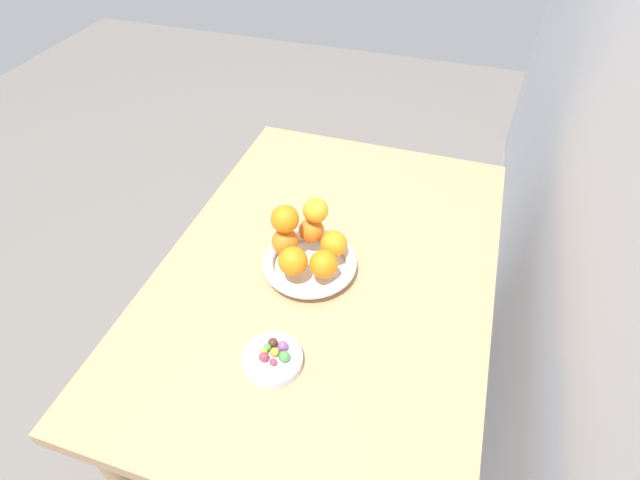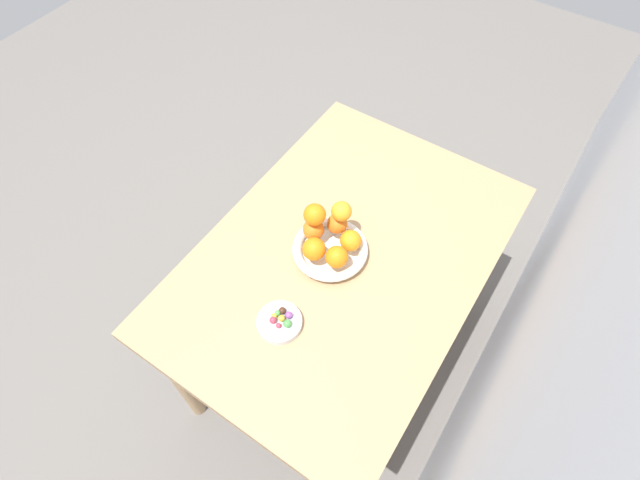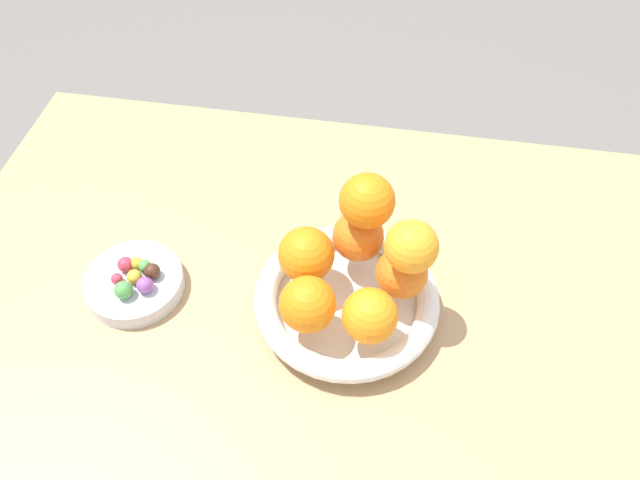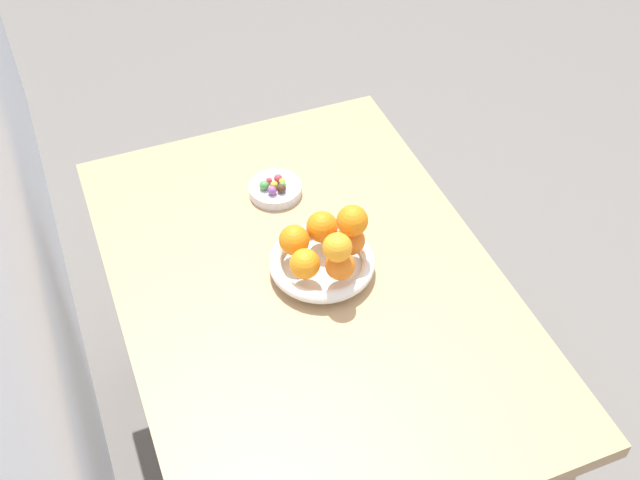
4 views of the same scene
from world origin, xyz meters
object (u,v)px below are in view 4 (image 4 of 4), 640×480
(candy_ball_0, at_px, (282,182))
(candy_ball_5, at_px, (269,180))
(orange_6, at_px, (352,221))
(candy_ball_6, at_px, (264,185))
(candy_dish, at_px, (275,189))
(orange_5, at_px, (337,247))
(orange_2, at_px, (305,264))
(orange_0, at_px, (322,227))
(fruit_bowl, at_px, (322,264))
(orange_3, at_px, (340,265))
(dining_table, at_px, (310,311))
(orange_1, at_px, (294,240))
(candy_ball_1, at_px, (281,189))
(orange_4, at_px, (350,241))
(candy_ball_7, at_px, (274,185))
(candy_ball_2, at_px, (272,190))
(candy_ball_4, at_px, (278,178))
(candy_ball_3, at_px, (283,185))

(candy_ball_0, distance_m, candy_ball_5, 0.03)
(orange_6, height_order, candy_ball_6, orange_6)
(candy_dish, relative_size, orange_5, 2.08)
(orange_2, bearing_deg, orange_5, -121.93)
(orange_0, relative_size, candy_ball_5, 4.68)
(fruit_bowl, xyz_separation_m, orange_3, (-0.06, -0.01, 0.05))
(dining_table, xyz_separation_m, orange_1, (0.06, 0.01, 0.16))
(orange_3, distance_m, candy_ball_5, 0.34)
(dining_table, distance_m, orange_3, 0.17)
(candy_dish, bearing_deg, orange_0, -171.66)
(candy_dish, distance_m, candy_ball_5, 0.02)
(orange_1, distance_m, candy_ball_1, 0.21)
(candy_dish, height_order, candy_ball_5, candy_ball_5)
(orange_4, xyz_separation_m, candy_ball_5, (0.28, 0.08, -0.04))
(candy_ball_1, xyz_separation_m, candy_ball_7, (0.02, 0.01, -0.00))
(fruit_bowl, distance_m, orange_6, 0.13)
(orange_2, distance_m, candy_ball_1, 0.27)
(candy_ball_7, bearing_deg, candy_ball_2, 148.33)
(dining_table, bearing_deg, orange_5, -135.10)
(candy_ball_2, height_order, candy_ball_6, candy_ball_6)
(orange_1, relative_size, orange_6, 1.00)
(orange_2, distance_m, candy_ball_2, 0.27)
(dining_table, distance_m, fruit_bowl, 0.12)
(dining_table, distance_m, orange_4, 0.19)
(orange_4, distance_m, candy_ball_6, 0.28)
(orange_3, relative_size, orange_5, 1.04)
(candy_ball_4, bearing_deg, orange_3, -177.65)
(candy_ball_4, xyz_separation_m, candy_ball_6, (-0.01, 0.04, 0.00))
(candy_ball_1, xyz_separation_m, candy_ball_3, (0.01, -0.01, -0.00))
(orange_0, bearing_deg, candy_ball_6, 15.02)
(orange_1, bearing_deg, candy_ball_3, -13.05)
(orange_1, xyz_separation_m, orange_6, (-0.05, -0.10, 0.06))
(dining_table, bearing_deg, candy_ball_0, -8.62)
(candy_ball_0, distance_m, candy_ball_3, 0.01)
(candy_ball_6, relative_size, candy_ball_7, 1.22)
(candy_dish, bearing_deg, orange_6, -165.63)
(candy_ball_2, bearing_deg, orange_2, 175.06)
(fruit_bowl, distance_m, orange_3, 0.08)
(orange_1, height_order, orange_5, orange_5)
(orange_6, relative_size, candy_ball_3, 3.91)
(orange_6, distance_m, candy_ball_4, 0.31)
(orange_1, bearing_deg, candy_ball_5, -6.22)
(candy_ball_0, distance_m, candy_ball_4, 0.01)
(candy_ball_0, bearing_deg, orange_5, 179.89)
(fruit_bowl, xyz_separation_m, candy_ball_6, (0.26, 0.04, 0.01))
(candy_ball_1, bearing_deg, candy_ball_6, 53.84)
(candy_dish, relative_size, candy_ball_1, 6.08)
(orange_5, bearing_deg, candy_ball_4, 0.79)
(orange_2, xyz_separation_m, orange_5, (-0.03, -0.05, 0.06))
(candy_ball_3, bearing_deg, candy_ball_1, 149.99)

